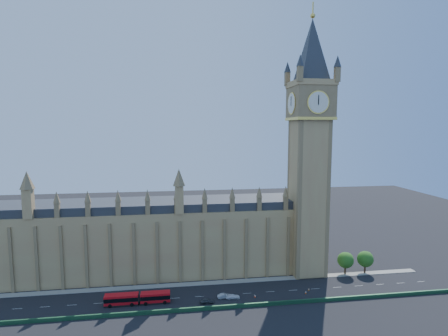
{
  "coord_description": "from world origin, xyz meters",
  "views": [
    {
      "loc": [
        -11.37,
        -109.38,
        54.86
      ],
      "look_at": [
        5.57,
        10.0,
        41.32
      ],
      "focal_mm": 28.0,
      "sensor_mm": 36.0,
      "label": 1
    }
  ],
  "objects": [
    {
      "name": "elizabeth_tower",
      "position": [
        38.0,
        13.99,
        54.56
      ],
      "size": [
        20.59,
        20.59,
        105.0
      ],
      "color": "#AD8153",
      "rests_on": "ground"
    },
    {
      "name": "cone_c",
      "position": [
        33.22,
        -0.99,
        0.38
      ],
      "size": [
        0.49,
        0.49,
        0.77
      ],
      "rotation": [
        0.0,
        0.0,
        0.01
      ],
      "color": "black",
      "rests_on": "ground"
    },
    {
      "name": "car_silver",
      "position": [
        3.92,
        -2.21,
        0.73
      ],
      "size": [
        4.57,
        2.08,
        1.45
      ],
      "primitive_type": "imported",
      "rotation": [
        0.0,
        0.0,
        1.7
      ],
      "color": "#A3A6AA",
      "rests_on": "ground"
    },
    {
      "name": "cone_b",
      "position": [
        14.0,
        -3.27,
        0.37
      ],
      "size": [
        0.55,
        0.55,
        0.74
      ],
      "rotation": [
        0.0,
        0.0,
        0.19
      ],
      "color": "black",
      "rests_on": "ground"
    },
    {
      "name": "kerb_north",
      "position": [
        0.0,
        9.5,
        0.08
      ],
      "size": [
        160.0,
        3.0,
        0.16
      ],
      "primitive_type": "cube",
      "color": "gray",
      "rests_on": "ground"
    },
    {
      "name": "red_bus",
      "position": [
        -23.63,
        -2.11,
        1.81
      ],
      "size": [
        20.27,
        3.29,
        3.44
      ],
      "rotation": [
        0.0,
        0.0,
        -0.0
      ],
      "color": "red",
      "rests_on": "ground"
    },
    {
      "name": "cone_a",
      "position": [
        14.0,
        -2.65,
        0.39
      ],
      "size": [
        0.56,
        0.56,
        0.79
      ],
      "rotation": [
        0.0,
        0.0,
        0.14
      ],
      "color": "black",
      "rests_on": "ground"
    },
    {
      "name": "tree_east_near",
      "position": [
        52.22,
        10.08,
        5.64
      ],
      "size": [
        6.0,
        6.0,
        8.5
      ],
      "color": "#382619",
      "rests_on": "ground"
    },
    {
      "name": "palace_westminster",
      "position": [
        -25.0,
        22.0,
        13.86
      ],
      "size": [
        120.0,
        20.0,
        28.0
      ],
      "color": "#AD8153",
      "rests_on": "ground"
    },
    {
      "name": "car_white",
      "position": [
        6.64,
        -2.95,
        0.67
      ],
      "size": [
        4.62,
        1.9,
        1.34
      ],
      "primitive_type": "imported",
      "rotation": [
        0.0,
        0.0,
        1.56
      ],
      "color": "white",
      "rests_on": "ground"
    },
    {
      "name": "tree_east_far",
      "position": [
        60.22,
        10.08,
        5.64
      ],
      "size": [
        6.0,
        6.0,
        8.5
      ],
      "color": "#382619",
      "rests_on": "ground"
    },
    {
      "name": "bridge_parapet",
      "position": [
        0.0,
        -9.0,
        0.6
      ],
      "size": [
        160.0,
        0.6,
        1.2
      ],
      "primitive_type": "cube",
      "color": "#1E4C2D",
      "rests_on": "ground"
    },
    {
      "name": "car_grey",
      "position": [
        -2.0,
        -4.8,
        0.73
      ],
      "size": [
        4.37,
        1.9,
        1.47
      ],
      "primitive_type": "imported",
      "rotation": [
        0.0,
        0.0,
        1.53
      ],
      "color": "#393C3F",
      "rests_on": "ground"
    },
    {
      "name": "cone_d",
      "position": [
        31.35,
        -3.0,
        0.39
      ],
      "size": [
        0.51,
        0.51,
        0.8
      ],
      "rotation": [
        0.0,
        0.0,
        -0.02
      ],
      "color": "black",
      "rests_on": "ground"
    },
    {
      "name": "ground",
      "position": [
        0.0,
        0.0,
        0.0
      ],
      "size": [
        400.0,
        400.0,
        0.0
      ],
      "primitive_type": "plane",
      "color": "black",
      "rests_on": "ground"
    }
  ]
}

